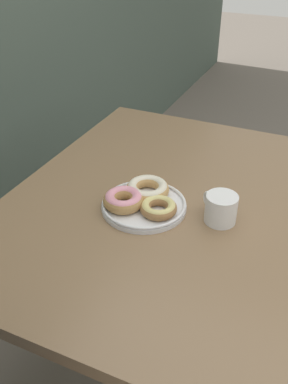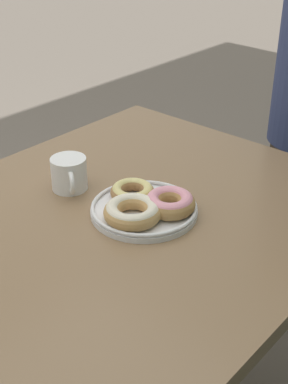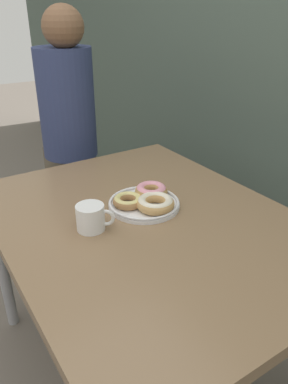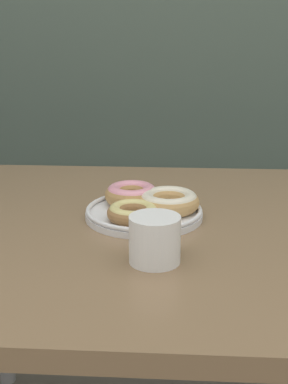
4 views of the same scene
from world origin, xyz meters
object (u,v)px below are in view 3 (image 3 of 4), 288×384
at_px(dining_table, 147,235).
at_px(donut_plate, 146,200).
at_px(coffee_mug, 90,217).
at_px(person_figure, 70,145).

xyz_separation_m(dining_table, donut_plate, (-0.07, 0.05, 0.10)).
bearing_deg(coffee_mug, person_figure, 161.82).
bearing_deg(donut_plate, person_figure, 177.08).
height_order(donut_plate, coffee_mug, coffee_mug).
xyz_separation_m(donut_plate, person_figure, (-0.83, 0.04, -0.04)).
bearing_deg(person_figure, donut_plate, -2.92).
height_order(coffee_mug, person_figure, person_figure).
bearing_deg(donut_plate, coffee_mug, -82.57).
bearing_deg(dining_table, donut_plate, 148.53).
bearing_deg(person_figure, coffee_mug, -18.18).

